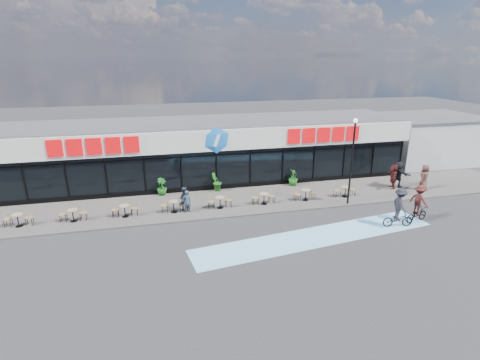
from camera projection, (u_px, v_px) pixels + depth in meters
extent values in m
plane|color=#28282B|center=(239.00, 232.00, 20.81)|extent=(120.00, 120.00, 0.00)
cube|color=#524C48|center=(224.00, 202.00, 24.94)|extent=(44.00, 5.00, 0.10)
cube|color=#7BC0E9|center=(317.00, 237.00, 20.30)|extent=(14.17, 4.13, 0.01)
cube|color=black|center=(210.00, 160.00, 29.56)|extent=(30.00, 6.00, 3.00)
cube|color=white|center=(210.00, 132.00, 28.71)|extent=(30.60, 6.30, 1.50)
cube|color=#47474C|center=(209.00, 121.00, 28.59)|extent=(30.60, 6.30, 0.10)
cube|color=#0D3F97|center=(216.00, 150.00, 26.26)|extent=(30.60, 0.08, 0.18)
cube|color=black|center=(216.00, 155.00, 26.40)|extent=(30.00, 0.06, 0.08)
cube|color=black|center=(217.00, 188.00, 27.19)|extent=(30.00, 0.10, 0.40)
cube|color=red|center=(94.00, 146.00, 24.04)|extent=(5.63, 0.18, 1.10)
cube|color=red|center=(324.00, 135.00, 27.53)|extent=(5.63, 0.18, 1.10)
ellipsoid|color=blue|center=(217.00, 140.00, 25.79)|extent=(1.90, 0.24, 1.90)
cylinder|color=black|center=(25.00, 184.00, 24.03)|extent=(0.10, 0.10, 3.00)
cylinder|color=black|center=(67.00, 181.00, 24.58)|extent=(0.10, 0.10, 3.00)
cylinder|color=black|center=(107.00, 178.00, 25.13)|extent=(0.10, 0.10, 3.00)
cylinder|color=black|center=(145.00, 176.00, 25.67)|extent=(0.10, 0.10, 3.00)
cylinder|color=black|center=(182.00, 173.00, 26.22)|extent=(0.10, 0.10, 3.00)
cylinder|color=black|center=(217.00, 171.00, 26.76)|extent=(0.10, 0.10, 3.00)
cylinder|color=black|center=(250.00, 169.00, 27.31)|extent=(0.10, 0.10, 3.00)
cylinder|color=black|center=(283.00, 166.00, 27.86)|extent=(0.10, 0.10, 3.00)
cylinder|color=black|center=(314.00, 164.00, 28.40)|extent=(0.10, 0.10, 3.00)
cylinder|color=black|center=(344.00, 162.00, 28.95)|extent=(0.10, 0.10, 3.00)
cylinder|color=black|center=(373.00, 160.00, 29.49)|extent=(0.10, 0.10, 3.00)
cylinder|color=black|center=(401.00, 158.00, 30.04)|extent=(0.10, 0.10, 3.00)
cube|color=silver|center=(426.00, 138.00, 34.80)|extent=(9.00, 7.00, 4.00)
cube|color=#47474C|center=(430.00, 116.00, 34.15)|extent=(9.20, 7.20, 0.12)
cylinder|color=black|center=(351.00, 164.00, 23.77)|extent=(0.12, 0.12, 5.36)
sphere|color=#FFF2CC|center=(356.00, 121.00, 22.89)|extent=(0.28, 0.28, 0.28)
cylinder|color=#9D8164|center=(17.00, 215.00, 21.08)|extent=(0.60, 0.60, 0.04)
cylinder|color=black|center=(18.00, 220.00, 21.19)|extent=(0.06, 0.06, 0.70)
cylinder|color=black|center=(19.00, 226.00, 21.31)|extent=(0.40, 0.40, 0.02)
cylinder|color=#9D8164|center=(72.00, 210.00, 21.72)|extent=(0.60, 0.60, 0.04)
cylinder|color=black|center=(73.00, 216.00, 21.83)|extent=(0.06, 0.06, 0.70)
cylinder|color=black|center=(74.00, 221.00, 21.94)|extent=(0.40, 0.40, 0.02)
cylinder|color=#9D8164|center=(124.00, 206.00, 22.35)|extent=(0.60, 0.60, 0.04)
cylinder|color=black|center=(125.00, 211.00, 22.46)|extent=(0.06, 0.06, 0.70)
cylinder|color=black|center=(125.00, 217.00, 22.58)|extent=(0.40, 0.40, 0.02)
cylinder|color=#9D8164|center=(173.00, 201.00, 22.99)|extent=(0.60, 0.60, 0.04)
cylinder|color=black|center=(174.00, 207.00, 23.10)|extent=(0.06, 0.06, 0.70)
cylinder|color=black|center=(174.00, 212.00, 23.21)|extent=(0.40, 0.40, 0.02)
cylinder|color=#9D8164|center=(220.00, 198.00, 23.62)|extent=(0.60, 0.60, 0.04)
cylinder|color=black|center=(220.00, 203.00, 23.73)|extent=(0.06, 0.06, 0.70)
cylinder|color=black|center=(220.00, 208.00, 23.85)|extent=(0.40, 0.40, 0.02)
cylinder|color=#9D8164|center=(264.00, 194.00, 24.26)|extent=(0.60, 0.60, 0.04)
cylinder|color=black|center=(264.00, 199.00, 24.37)|extent=(0.06, 0.06, 0.70)
cylinder|color=black|center=(264.00, 204.00, 24.48)|extent=(0.40, 0.40, 0.02)
cylinder|color=#9D8164|center=(306.00, 190.00, 24.90)|extent=(0.60, 0.60, 0.04)
cylinder|color=black|center=(306.00, 195.00, 25.01)|extent=(0.06, 0.06, 0.70)
cylinder|color=black|center=(305.00, 200.00, 25.12)|extent=(0.40, 0.40, 0.02)
cylinder|color=#9D8164|center=(346.00, 187.00, 25.53)|extent=(0.60, 0.60, 0.04)
cylinder|color=black|center=(345.00, 192.00, 25.64)|extent=(0.06, 0.06, 0.70)
cylinder|color=black|center=(345.00, 197.00, 25.76)|extent=(0.40, 0.40, 0.02)
imported|color=#175218|center=(162.00, 187.00, 25.93)|extent=(0.95, 0.95, 1.21)
imported|color=#1F5719|center=(216.00, 182.00, 26.64)|extent=(0.96, 0.91, 1.38)
imported|color=#1C5A19|center=(293.00, 177.00, 27.85)|extent=(0.73, 0.73, 1.24)
imported|color=#2F404A|center=(187.00, 201.00, 22.99)|extent=(0.59, 0.45, 1.45)
imported|color=#2B3643|center=(184.00, 198.00, 23.36)|extent=(0.87, 0.76, 1.52)
imported|color=#3D1616|center=(393.00, 176.00, 27.19)|extent=(1.17, 1.79, 1.84)
imported|color=black|center=(398.00, 174.00, 27.49)|extent=(1.21, 1.85, 1.91)
imported|color=#51322A|center=(424.00, 177.00, 26.82)|extent=(1.10, 1.02, 1.89)
imported|color=black|center=(398.00, 219.00, 21.39)|extent=(1.81, 0.85, 0.91)
imported|color=black|center=(400.00, 204.00, 21.09)|extent=(0.86, 1.29, 1.87)
imported|color=black|center=(417.00, 214.00, 22.04)|extent=(1.82, 1.06, 0.90)
imported|color=#471C19|center=(419.00, 200.00, 21.75)|extent=(0.98, 1.32, 1.82)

